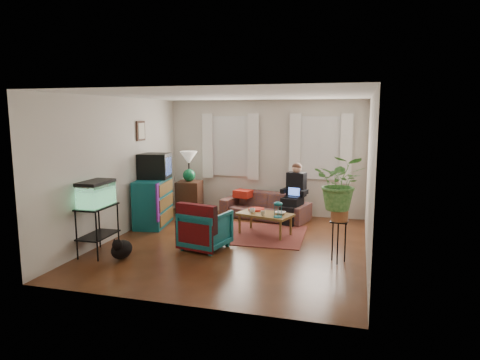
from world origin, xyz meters
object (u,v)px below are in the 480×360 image
(dresser, at_px, (153,202))
(aquarium_stand, at_px, (98,230))
(plant_stand, at_px, (338,242))
(armchair, at_px, (205,227))
(side_table, at_px, (190,198))
(coffee_table, at_px, (265,224))
(sofa, at_px, (265,202))

(dresser, height_order, aquarium_stand, dresser)
(dresser, distance_m, plant_stand, 4.02)
(aquarium_stand, xyz_separation_m, armchair, (1.59, 0.77, -0.04))
(armchair, xyz_separation_m, plant_stand, (2.23, -0.11, -0.03))
(side_table, distance_m, armchair, 2.61)
(dresser, distance_m, coffee_table, 2.40)
(sofa, height_order, aquarium_stand, aquarium_stand)
(aquarium_stand, bearing_deg, dresser, 88.30)
(aquarium_stand, bearing_deg, side_table, 82.08)
(side_table, height_order, dresser, dresser)
(sofa, relative_size, plant_stand, 2.90)
(armchair, bearing_deg, coffee_table, -113.57)
(sofa, bearing_deg, side_table, -163.06)
(dresser, xyz_separation_m, coffee_table, (2.38, -0.07, -0.28))
(sofa, relative_size, side_table, 2.52)
(dresser, bearing_deg, aquarium_stand, -99.91)
(sofa, distance_m, coffee_table, 1.32)
(aquarium_stand, relative_size, plant_stand, 1.22)
(side_table, distance_m, aquarium_stand, 3.08)
(coffee_table, bearing_deg, plant_stand, -22.92)
(side_table, xyz_separation_m, dresser, (-0.34, -1.13, 0.10))
(plant_stand, bearing_deg, coffee_table, 139.96)
(sofa, xyz_separation_m, coffee_table, (0.28, -1.28, -0.17))
(dresser, bearing_deg, armchair, -46.04)
(sofa, xyz_separation_m, dresser, (-2.10, -1.21, 0.11))
(side_table, relative_size, dresser, 0.71)
(coffee_table, bearing_deg, side_table, 166.64)
(side_table, distance_m, dresser, 1.18)
(aquarium_stand, height_order, plant_stand, aquarium_stand)
(dresser, distance_m, armchair, 1.97)
(dresser, relative_size, armchair, 1.47)
(sofa, height_order, plant_stand, sofa)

